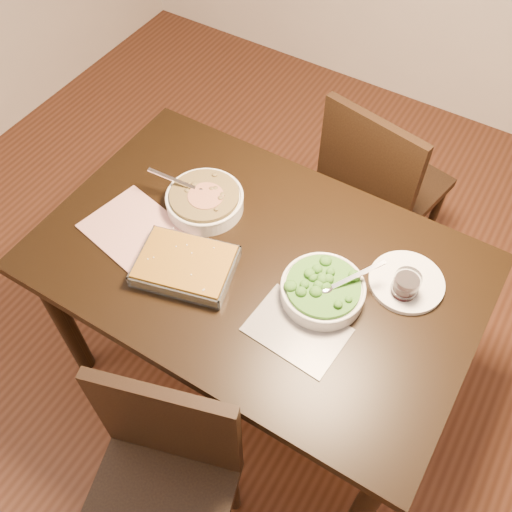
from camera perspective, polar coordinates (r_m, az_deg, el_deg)
ground at (r=2.46m, az=0.05°, el=-10.79°), size 4.00×4.00×0.00m
table at (r=1.89m, az=0.06°, el=-2.15°), size 1.40×0.90×0.75m
magazine_a at (r=1.92m, az=-11.75°, el=2.36°), size 0.39×0.32×0.01m
magazine_b at (r=1.68m, az=4.13°, el=-7.38°), size 0.29×0.22×0.00m
coaster at (r=1.79m, az=14.41°, el=-3.75°), size 0.10×0.10×0.00m
stew_bowl at (r=1.93m, az=-5.15°, el=5.58°), size 0.29×0.26×0.10m
broccoli_bowl at (r=1.72m, az=6.68°, el=-3.40°), size 0.26×0.26×0.10m
baking_dish at (r=1.78m, az=-7.07°, el=-0.97°), size 0.34×0.29×0.05m
wine_tumbler at (r=1.75m, az=14.73°, el=-2.88°), size 0.08×0.08×0.09m
dinner_plate at (r=1.81m, az=14.80°, el=-2.53°), size 0.23×0.23×0.02m
chair_near at (r=1.80m, az=-9.39°, el=-21.32°), size 0.52×0.52×0.89m
chair_far at (r=2.41m, az=12.03°, el=7.10°), size 0.50×0.50×0.91m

